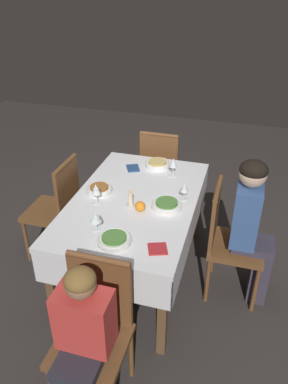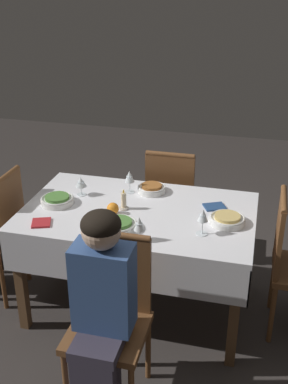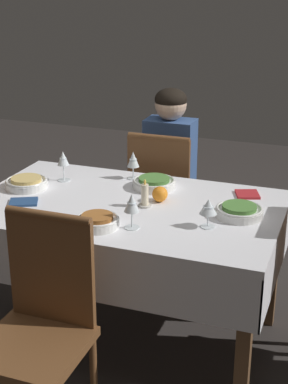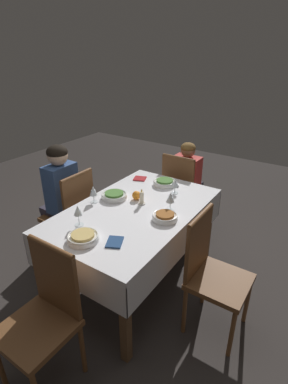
{
  "view_description": "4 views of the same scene",
  "coord_description": "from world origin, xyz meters",
  "px_view_note": "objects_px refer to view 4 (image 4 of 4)",
  "views": [
    {
      "loc": [
        -2.31,
        -0.75,
        2.29
      ],
      "look_at": [
        -0.07,
        -0.1,
        0.89
      ],
      "focal_mm": 35.0,
      "sensor_mm": 36.0,
      "label": 1
    },
    {
      "loc": [
        0.72,
        -2.68,
        2.2
      ],
      "look_at": [
        0.02,
        0.08,
        0.86
      ],
      "focal_mm": 45.0,
      "sensor_mm": 36.0,
      "label": 2
    },
    {
      "loc": [
        -1.0,
        2.47,
        1.84
      ],
      "look_at": [
        -0.1,
        0.01,
        0.84
      ],
      "focal_mm": 55.0,
      "sensor_mm": 36.0,
      "label": 3
    },
    {
      "loc": [
        1.77,
        1.27,
        1.96
      ],
      "look_at": [
        -0.06,
        0.05,
        0.91
      ],
      "focal_mm": 28.0,
      "sensor_mm": 36.0,
      "label": 4
    }
  ],
  "objects_px": {
    "bowl_west": "(165,182)",
    "person_child_red": "(188,181)",
    "bowl_south": "(114,195)",
    "chair_south": "(72,212)",
    "person_adult_denim": "(59,195)",
    "wine_glass_north": "(170,198)",
    "chair_west": "(182,190)",
    "chair_north": "(211,269)",
    "chair_east": "(44,312)",
    "bowl_east": "(83,237)",
    "wine_glass_south": "(93,191)",
    "orange_fruit": "(136,195)",
    "napkin_red_folded": "(115,242)",
    "bowl_north": "(165,217)",
    "wine_glass_east": "(78,211)",
    "dining_table": "(135,218)",
    "candle_centerpiece": "(142,199)",
    "wine_glass_west": "(175,184)",
    "napkin_spare_side": "(140,179)"
  },
  "relations": [
    {
      "from": "bowl_north",
      "to": "napkin_red_folded",
      "type": "bearing_deg",
      "value": -16.13
    },
    {
      "from": "bowl_east",
      "to": "candle_centerpiece",
      "type": "distance_m",
      "value": 0.67
    },
    {
      "from": "wine_glass_west",
      "to": "bowl_south",
      "type": "bearing_deg",
      "value": -45.35
    },
    {
      "from": "chair_north",
      "to": "wine_glass_south",
      "type": "height_order",
      "value": "chair_north"
    },
    {
      "from": "person_adult_denim",
      "to": "wine_glass_east",
      "type": "height_order",
      "value": "person_adult_denim"
    },
    {
      "from": "chair_east",
      "to": "wine_glass_north",
      "type": "distance_m",
      "value": 1.22
    },
    {
      "from": "candle_centerpiece",
      "to": "napkin_red_folded",
      "type": "relative_size",
      "value": 0.83
    },
    {
      "from": "candle_centerpiece",
      "to": "wine_glass_north",
      "type": "bearing_deg",
      "value": 97.45
    },
    {
      "from": "person_child_red",
      "to": "bowl_east",
      "type": "xyz_separation_m",
      "value": [
        1.76,
        0.04,
        0.22
      ]
    },
    {
      "from": "chair_west",
      "to": "person_child_red",
      "type": "distance_m",
      "value": 0.18
    },
    {
      "from": "bowl_north",
      "to": "wine_glass_north",
      "type": "bearing_deg",
      "value": -165.32
    },
    {
      "from": "bowl_north",
      "to": "orange_fruit",
      "type": "xyz_separation_m",
      "value": [
        -0.16,
        -0.38,
        0.01
      ]
    },
    {
      "from": "bowl_west",
      "to": "bowl_south",
      "type": "bearing_deg",
      "value": -24.64
    },
    {
      "from": "chair_south",
      "to": "chair_west",
      "type": "relative_size",
      "value": 1.0
    },
    {
      "from": "wine_glass_east",
      "to": "wine_glass_north",
      "type": "relative_size",
      "value": 1.02
    },
    {
      "from": "chair_south",
      "to": "bowl_south",
      "type": "xyz_separation_m",
      "value": [
        -0.1,
        0.47,
        0.27
      ]
    },
    {
      "from": "chair_west",
      "to": "bowl_east",
      "type": "distance_m",
      "value": 1.61
    },
    {
      "from": "orange_fruit",
      "to": "chair_east",
      "type": "bearing_deg",
      "value": 6.13
    },
    {
      "from": "dining_table",
      "to": "bowl_east",
      "type": "height_order",
      "value": "bowl_east"
    },
    {
      "from": "dining_table",
      "to": "wine_glass_south",
      "type": "bearing_deg",
      "value": -74.14
    },
    {
      "from": "chair_west",
      "to": "chair_north",
      "type": "distance_m",
      "value": 1.36
    },
    {
      "from": "bowl_north",
      "to": "wine_glass_north",
      "type": "xyz_separation_m",
      "value": [
        -0.15,
        -0.04,
        0.09
      ]
    },
    {
      "from": "orange_fruit",
      "to": "napkin_red_folded",
      "type": "bearing_deg",
      "value": 22.09
    },
    {
      "from": "chair_south",
      "to": "person_child_red",
      "type": "xyz_separation_m",
      "value": [
        -1.22,
        0.65,
        0.05
      ]
    },
    {
      "from": "wine_glass_south",
      "to": "candle_centerpiece",
      "type": "height_order",
      "value": "wine_glass_south"
    },
    {
      "from": "bowl_south",
      "to": "napkin_red_folded",
      "type": "distance_m",
      "value": 0.68
    },
    {
      "from": "dining_table",
      "to": "orange_fruit",
      "type": "height_order",
      "value": "orange_fruit"
    },
    {
      "from": "chair_west",
      "to": "bowl_north",
      "type": "height_order",
      "value": "chair_west"
    },
    {
      "from": "person_adult_denim",
      "to": "orange_fruit",
      "type": "xyz_separation_m",
      "value": [
        -0.19,
        0.8,
        0.13
      ]
    },
    {
      "from": "chair_south",
      "to": "bowl_south",
      "type": "height_order",
      "value": "chair_south"
    },
    {
      "from": "chair_south",
      "to": "wine_glass_west",
      "type": "distance_m",
      "value": 1.04
    },
    {
      "from": "bowl_west",
      "to": "orange_fruit",
      "type": "height_order",
      "value": "orange_fruit"
    },
    {
      "from": "bowl_east",
      "to": "dining_table",
      "type": "bearing_deg",
      "value": 176.81
    },
    {
      "from": "chair_north",
      "to": "napkin_spare_side",
      "type": "bearing_deg",
      "value": 59.45
    },
    {
      "from": "person_child_red",
      "to": "dining_table",
      "type": "bearing_deg",
      "value": 93.62
    },
    {
      "from": "bowl_south",
      "to": "bowl_east",
      "type": "xyz_separation_m",
      "value": [
        0.63,
        0.23,
        0.0
      ]
    },
    {
      "from": "wine_glass_north",
      "to": "orange_fruit",
      "type": "height_order",
      "value": "wine_glass_north"
    },
    {
      "from": "wine_glass_north",
      "to": "bowl_south",
      "type": "bearing_deg",
      "value": -81.48
    },
    {
      "from": "chair_south",
      "to": "chair_west",
      "type": "height_order",
      "value": "same"
    },
    {
      "from": "person_adult_denim",
      "to": "wine_glass_north",
      "type": "xyz_separation_m",
      "value": [
        -0.17,
        1.14,
        0.21
      ]
    },
    {
      "from": "person_adult_denim",
      "to": "chair_west",
      "type": "bearing_deg",
      "value": 142.5
    },
    {
      "from": "bowl_east",
      "to": "wine_glass_south",
      "type": "bearing_deg",
      "value": -145.15
    },
    {
      "from": "person_child_red",
      "to": "bowl_south",
      "type": "xyz_separation_m",
      "value": [
        1.13,
        -0.19,
        0.22
      ]
    },
    {
      "from": "orange_fruit",
      "to": "bowl_south",
      "type": "bearing_deg",
      "value": -62.46
    },
    {
      "from": "napkin_red_folded",
      "to": "napkin_spare_side",
      "type": "xyz_separation_m",
      "value": [
        -1.01,
        -0.48,
        0.0
      ]
    },
    {
      "from": "dining_table",
      "to": "bowl_south",
      "type": "relative_size",
      "value": 6.65
    },
    {
      "from": "bowl_west",
      "to": "person_child_red",
      "type": "bearing_deg",
      "value": -176.41
    },
    {
      "from": "dining_table",
      "to": "chair_west",
      "type": "bearing_deg",
      "value": -175.79
    },
    {
      "from": "chair_south",
      "to": "bowl_north",
      "type": "height_order",
      "value": "chair_south"
    },
    {
      "from": "bowl_east",
      "to": "napkin_red_folded",
      "type": "distance_m",
      "value": 0.22
    }
  ]
}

